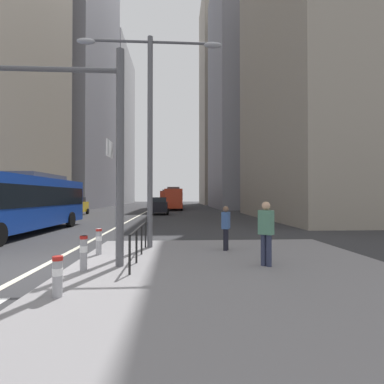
{
  "coord_description": "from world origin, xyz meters",
  "views": [
    {
      "loc": [
        3.93,
        -8.4,
        2.07
      ],
      "look_at": [
        6.46,
        36.27,
        2.72
      ],
      "focal_mm": 26.67,
      "sensor_mm": 36.0,
      "label": 1
    }
  ],
  "objects_px": {
    "pedestrian_walking": "(226,226)",
    "car_receding_near": "(160,206)",
    "bollard_left": "(58,274)",
    "bollard_back": "(99,240)",
    "city_bus_blue_oncoming": "(21,200)",
    "city_bus_red_distant": "(167,197)",
    "street_lamp_post": "(150,112)",
    "bollard_right": "(84,251)",
    "car_oncoming_mid": "(76,206)",
    "pedestrian_waiting": "(266,230)",
    "city_bus_red_receding": "(173,198)",
    "traffic_signal_gantry": "(35,120)"
  },
  "relations": [
    {
      "from": "pedestrian_walking",
      "to": "car_receding_near",
      "type": "bearing_deg",
      "value": 99.14
    },
    {
      "from": "bollard_left",
      "to": "bollard_back",
      "type": "bearing_deg",
      "value": 94.14
    },
    {
      "from": "city_bus_blue_oncoming",
      "to": "city_bus_red_distant",
      "type": "bearing_deg",
      "value": 81.79
    },
    {
      "from": "city_bus_red_distant",
      "to": "street_lamp_post",
      "type": "height_order",
      "value": "street_lamp_post"
    },
    {
      "from": "city_bus_red_distant",
      "to": "bollard_right",
      "type": "height_order",
      "value": "city_bus_red_distant"
    },
    {
      "from": "street_lamp_post",
      "to": "car_oncoming_mid",
      "type": "bearing_deg",
      "value": 115.32
    },
    {
      "from": "bollard_left",
      "to": "pedestrian_waiting",
      "type": "relative_size",
      "value": 0.44
    },
    {
      "from": "city_bus_red_receding",
      "to": "car_receding_near",
      "type": "xyz_separation_m",
      "value": [
        -1.41,
        -11.84,
        -0.85
      ]
    },
    {
      "from": "traffic_signal_gantry",
      "to": "pedestrian_walking",
      "type": "relative_size",
      "value": 4.32
    },
    {
      "from": "city_bus_blue_oncoming",
      "to": "city_bus_red_receding",
      "type": "xyz_separation_m",
      "value": [
        7.94,
        28.46,
        -0.0
      ]
    },
    {
      "from": "city_bus_blue_oncoming",
      "to": "bollard_left",
      "type": "height_order",
      "value": "city_bus_blue_oncoming"
    },
    {
      "from": "bollard_left",
      "to": "street_lamp_post",
      "type": "bearing_deg",
      "value": 76.37
    },
    {
      "from": "city_bus_red_distant",
      "to": "pedestrian_waiting",
      "type": "relative_size",
      "value": 6.1
    },
    {
      "from": "car_oncoming_mid",
      "to": "traffic_signal_gantry",
      "type": "xyz_separation_m",
      "value": [
        7.23,
        -24.19,
        3.15
      ]
    },
    {
      "from": "car_oncoming_mid",
      "to": "pedestrian_waiting",
      "type": "xyz_separation_m",
      "value": [
        13.54,
        -24.39,
        0.15
      ]
    },
    {
      "from": "city_bus_red_distant",
      "to": "street_lamp_post",
      "type": "distance_m",
      "value": 50.4
    },
    {
      "from": "traffic_signal_gantry",
      "to": "pedestrian_walking",
      "type": "xyz_separation_m",
      "value": [
        5.6,
        2.13,
        -3.13
      ]
    },
    {
      "from": "car_oncoming_mid",
      "to": "bollard_left",
      "type": "relative_size",
      "value": 5.31
    },
    {
      "from": "city_bus_red_receding",
      "to": "bollard_back",
      "type": "relative_size",
      "value": 12.5
    },
    {
      "from": "bollard_left",
      "to": "car_receding_near",
      "type": "bearing_deg",
      "value": 89.09
    },
    {
      "from": "city_bus_red_receding",
      "to": "bollard_back",
      "type": "height_order",
      "value": "city_bus_red_receding"
    },
    {
      "from": "car_receding_near",
      "to": "traffic_signal_gantry",
      "type": "bearing_deg",
      "value": -94.66
    },
    {
      "from": "bollard_right",
      "to": "car_oncoming_mid",
      "type": "bearing_deg",
      "value": 109.42
    },
    {
      "from": "city_bus_red_distant",
      "to": "traffic_signal_gantry",
      "type": "height_order",
      "value": "traffic_signal_gantry"
    },
    {
      "from": "city_bus_blue_oncoming",
      "to": "car_oncoming_mid",
      "type": "height_order",
      "value": "city_bus_blue_oncoming"
    },
    {
      "from": "pedestrian_waiting",
      "to": "bollard_back",
      "type": "bearing_deg",
      "value": 159.92
    },
    {
      "from": "city_bus_blue_oncoming",
      "to": "car_oncoming_mid",
      "type": "distance_m",
      "value": 16.53
    },
    {
      "from": "car_oncoming_mid",
      "to": "bollard_back",
      "type": "xyz_separation_m",
      "value": [
        8.51,
        -22.55,
        -0.37
      ]
    },
    {
      "from": "car_oncoming_mid",
      "to": "street_lamp_post",
      "type": "xyz_separation_m",
      "value": [
        10.08,
        -21.29,
        4.29
      ]
    },
    {
      "from": "car_oncoming_mid",
      "to": "traffic_signal_gantry",
      "type": "distance_m",
      "value": 25.45
    },
    {
      "from": "street_lamp_post",
      "to": "pedestrian_waiting",
      "type": "xyz_separation_m",
      "value": [
        3.47,
        -3.1,
        -4.14
      ]
    },
    {
      "from": "pedestrian_walking",
      "to": "pedestrian_waiting",
      "type": "bearing_deg",
      "value": -73.01
    },
    {
      "from": "city_bus_blue_oncoming",
      "to": "car_oncoming_mid",
      "type": "xyz_separation_m",
      "value": [
        -2.7,
        16.28,
        -0.85
      ]
    },
    {
      "from": "car_receding_near",
      "to": "bollard_left",
      "type": "bearing_deg",
      "value": -90.91
    },
    {
      "from": "traffic_signal_gantry",
      "to": "bollard_right",
      "type": "distance_m",
      "value": 3.8
    },
    {
      "from": "city_bus_red_receding",
      "to": "car_receding_near",
      "type": "bearing_deg",
      "value": -96.8
    },
    {
      "from": "city_bus_red_distant",
      "to": "city_bus_blue_oncoming",
      "type": "bearing_deg",
      "value": -98.21
    },
    {
      "from": "car_oncoming_mid",
      "to": "pedestrian_walking",
      "type": "distance_m",
      "value": 25.53
    },
    {
      "from": "car_receding_near",
      "to": "street_lamp_post",
      "type": "relative_size",
      "value": 0.54
    },
    {
      "from": "car_oncoming_mid",
      "to": "pedestrian_waiting",
      "type": "height_order",
      "value": "car_oncoming_mid"
    },
    {
      "from": "pedestrian_waiting",
      "to": "pedestrian_walking",
      "type": "xyz_separation_m",
      "value": [
        -0.71,
        2.32,
        -0.13
      ]
    },
    {
      "from": "city_bus_blue_oncoming",
      "to": "car_receding_near",
      "type": "height_order",
      "value": "city_bus_blue_oncoming"
    },
    {
      "from": "city_bus_red_receding",
      "to": "pedestrian_walking",
      "type": "bearing_deg",
      "value": -86.34
    },
    {
      "from": "car_oncoming_mid",
      "to": "car_receding_near",
      "type": "relative_size",
      "value": 0.96
    },
    {
      "from": "city_bus_red_receding",
      "to": "bollard_back",
      "type": "distance_m",
      "value": 34.81
    },
    {
      "from": "car_oncoming_mid",
      "to": "traffic_signal_gantry",
      "type": "height_order",
      "value": "traffic_signal_gantry"
    },
    {
      "from": "bollard_left",
      "to": "pedestrian_walking",
      "type": "distance_m",
      "value": 6.04
    },
    {
      "from": "car_oncoming_mid",
      "to": "car_receding_near",
      "type": "height_order",
      "value": "same"
    },
    {
      "from": "bollard_right",
      "to": "pedestrian_walking",
      "type": "height_order",
      "value": "pedestrian_walking"
    },
    {
      "from": "city_bus_red_distant",
      "to": "pedestrian_walking",
      "type": "height_order",
      "value": "city_bus_red_distant"
    }
  ]
}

